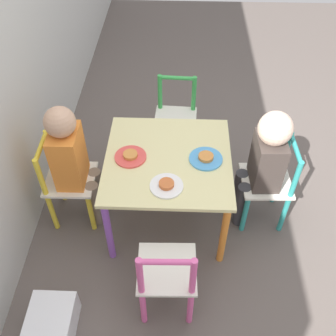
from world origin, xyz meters
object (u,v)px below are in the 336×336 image
Objects in this scene: kids_table at (168,167)px; child_front at (264,160)px; plate_back at (130,156)px; storage_bin at (52,323)px; chair_pink at (167,276)px; plate_front at (206,158)px; child_back at (73,158)px; chair_yellow at (67,182)px; chair_teal at (269,184)px; plate_left at (166,185)px; chair_green at (176,120)px.

child_front is (0.02, -0.48, 0.05)m from kids_table.
plate_back is 0.65× the size of storage_bin.
child_front is at bearing -88.34° from plate_back.
child_front is at bearing -131.30° from chair_pink.
child_back is at bearing 90.51° from plate_front.
plate_front is (0.01, -0.74, 0.20)m from chair_yellow.
storage_bin is (-0.72, 1.05, -0.20)m from chair_teal.
plate_back is at bearing -89.62° from chair_yellow.
child_back reaches higher than chair_pink.
chair_teal is 0.71× the size of child_back.
child_back reaches higher than kids_table.
child_front reaches higher than plate_left.
chair_pink is 0.62m from plate_back.
kids_table is 1.19× the size of chair_pink.
chair_pink is (-0.57, 0.53, 0.00)m from chair_teal.
storage_bin is (-1.24, 0.53, -0.20)m from chair_green.
chair_teal is 3.20× the size of plate_front.
child_back is 3.10× the size of storage_bin.
child_front is at bearing -46.14° from chair_green.
chair_green is at bearing -92.26° from chair_pink.
chair_yellow is 0.19m from child_back.
plate_front is 1.06× the size of plate_left.
chair_green is (1.09, -0.01, 0.00)m from chair_pink.
chair_green is 2.19× the size of storage_bin.
storage_bin is at bearing -56.47° from child_front.
plate_left reaches higher than storage_bin.
chair_green is at bearing -141.33° from child_front.
child_front is 3.01× the size of storage_bin.
plate_front is (-0.02, 0.30, 0.02)m from child_front.
plate_back is 0.86m from storage_bin.
plate_back is at bearing -90.59° from chair_teal.
chair_pink is at bearing -74.11° from storage_bin.
kids_table is 0.92m from storage_bin.
plate_left is at bearing -71.14° from chair_teal.
chair_yellow is at bearing 90.71° from kids_table.
kids_table is at bearing -90.00° from child_front.
kids_table is 3.98× the size of plate_back.
kids_table is 0.84× the size of child_back.
chair_teal is 0.41m from plate_front.
chair_teal is 0.62m from plate_left.
child_back is 0.52m from plate_left.
storage_bin is at bearing 135.07° from plate_left.
chair_pink is 0.71× the size of child_back.
chair_yellow is 2.19× the size of storage_bin.
child_front reaches higher than plate_back.
chair_green is 0.73× the size of child_front.
chair_pink is at bearing -177.48° from plate_left.
chair_yellow and chair_pink have the same top height.
plate_left is at bearing -44.93° from storage_bin.
child_back is (0.54, 0.50, 0.18)m from chair_pink.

